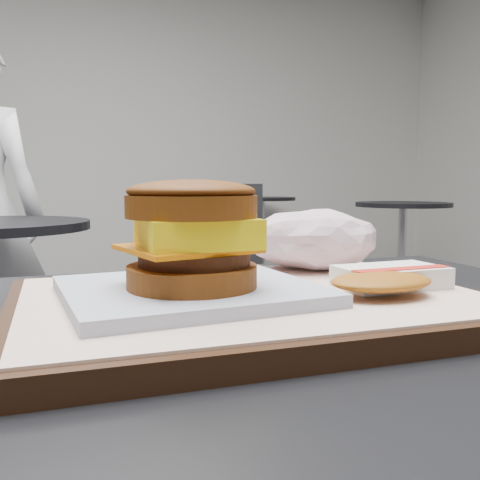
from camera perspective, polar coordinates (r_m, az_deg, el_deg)
name	(u,v)px	position (r m, az deg, el deg)	size (l,w,h in m)	color
serving_tray	(252,305)	(0.44, 1.29, -6.92)	(0.38, 0.28, 0.02)	black
breakfast_sandwich	(192,249)	(0.41, -5.19, -0.93)	(0.20, 0.19, 0.09)	silver
hash_brown	(387,279)	(0.46, 15.38, -4.01)	(0.12, 0.09, 0.02)	white
crumpled_wrapper	(313,239)	(0.57, 7.82, 0.13)	(0.14, 0.11, 0.06)	white
neighbor_chair	(190,271)	(2.28, -5.35, -3.34)	(0.61, 0.43, 0.88)	#B5B5BA
bg_table_near	(402,229)	(3.95, 16.94, 1.14)	(0.66, 0.66, 0.75)	black
bg_table_far	(262,216)	(5.25, 2.32, 2.54)	(0.66, 0.66, 0.75)	black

